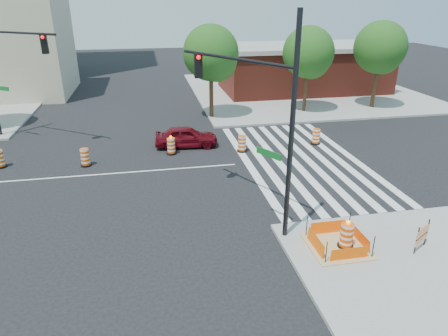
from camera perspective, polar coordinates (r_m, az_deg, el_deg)
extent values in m
plane|color=black|center=(22.58, -16.10, -0.80)|extent=(120.00, 120.00, 0.00)
cube|color=gray|center=(42.60, 11.00, 10.84)|extent=(22.00, 22.00, 0.15)
cube|color=silver|center=(23.10, 3.47, 0.67)|extent=(0.45, 13.50, 0.01)
cube|color=silver|center=(23.33, 5.61, 0.83)|extent=(0.45, 13.50, 0.01)
cube|color=silver|center=(23.59, 7.71, 0.98)|extent=(0.45, 13.50, 0.01)
cube|color=silver|center=(23.88, 9.76, 1.13)|extent=(0.45, 13.50, 0.01)
cube|color=silver|center=(24.20, 11.76, 1.28)|extent=(0.45, 13.50, 0.01)
cube|color=silver|center=(24.55, 13.70, 1.41)|extent=(0.45, 13.50, 0.01)
cube|color=silver|center=(24.93, 15.59, 1.55)|extent=(0.45, 13.50, 0.01)
cube|color=silver|center=(25.33, 17.42, 1.67)|extent=(0.45, 13.50, 0.01)
cube|color=silver|center=(22.58, -16.10, -0.79)|extent=(14.00, 0.12, 0.01)
cube|color=tan|center=(15.94, 15.88, -10.64)|extent=(2.20, 2.20, 0.05)
cube|color=#FF5905|center=(15.16, 17.48, -11.65)|extent=(1.44, 0.02, 0.55)
cube|color=#FF5905|center=(16.48, 14.62, -8.26)|extent=(1.44, 0.02, 0.55)
cube|color=#FF5905|center=(15.45, 12.94, -10.37)|extent=(0.02, 1.44, 0.55)
cube|color=#FF5905|center=(16.21, 18.87, -9.40)|extent=(0.02, 1.44, 0.55)
cylinder|color=black|center=(14.69, 14.39, -11.65)|extent=(0.04, 0.04, 0.90)
cylinder|color=black|center=(15.48, 20.55, -10.54)|extent=(0.04, 0.04, 0.90)
cylinder|color=black|center=(16.05, 11.74, -8.14)|extent=(0.04, 0.04, 0.90)
cylinder|color=black|center=(16.78, 17.48, -7.33)|extent=(0.04, 0.04, 0.90)
cube|color=maroon|center=(42.24, 11.21, 13.52)|extent=(16.00, 8.00, 4.20)
cube|color=gray|center=(41.93, 11.46, 16.62)|extent=(16.50, 8.50, 0.40)
imported|color=#5C0711|center=(25.62, -5.42, 4.49)|extent=(4.06, 1.85, 1.35)
cylinder|color=black|center=(14.45, 9.63, 4.81)|extent=(0.19, 0.19, 8.38)
cylinder|color=black|center=(16.05, 1.25, 15.39)|extent=(3.27, 5.49, 0.13)
cube|color=black|center=(17.79, -3.70, 14.40)|extent=(0.34, 0.29, 1.05)
sphere|color=#FF0C0C|center=(17.57, -3.65, 15.49)|extent=(0.19, 0.19, 0.19)
cube|color=#0C591E|center=(15.44, 6.39, 2.07)|extent=(0.67, 1.11, 0.26)
cylinder|color=black|center=(27.83, -27.78, 16.74)|extent=(5.39, 3.95, 0.13)
cube|color=black|center=(26.12, -24.29, 15.85)|extent=(0.35, 0.31, 1.09)
sphere|color=#FF0C0C|center=(25.92, -24.51, 16.64)|extent=(0.20, 0.20, 0.20)
cube|color=#0C591E|center=(29.99, -29.18, 9.90)|extent=(1.09, 0.80, 0.27)
cylinder|color=black|center=(15.95, 16.90, -10.64)|extent=(0.59, 0.59, 0.10)
cylinder|color=#E64F04|center=(15.69, 17.11, -9.13)|extent=(0.48, 0.48, 0.94)
sphere|color=#FF990C|center=(15.42, 17.34, -7.41)|extent=(0.16, 0.16, 0.16)
cube|color=#E64F04|center=(16.49, 26.55, -8.10)|extent=(0.84, 0.52, 0.31)
cube|color=#E64F04|center=(16.66, 26.33, -9.15)|extent=(0.84, 0.52, 0.25)
cylinder|color=black|center=(16.24, 25.81, -9.34)|extent=(0.04, 0.04, 1.11)
cylinder|color=black|center=(16.95, 26.99, -8.20)|extent=(0.04, 0.04, 1.11)
cylinder|color=#382314|center=(31.58, -1.83, 11.08)|extent=(0.32, 0.32, 4.48)
sphere|color=#224E16|center=(31.12, -1.90, 16.12)|extent=(4.20, 4.20, 4.20)
sphere|color=#224E16|center=(31.59, -1.04, 14.95)|extent=(3.08, 3.08, 3.08)
sphere|color=#224E16|center=(30.91, -2.59, 15.28)|extent=(2.80, 2.80, 2.80)
cylinder|color=#382314|center=(33.93, 11.58, 11.35)|extent=(0.28, 0.28, 4.34)
sphere|color=#224E16|center=(33.51, 11.96, 15.89)|extent=(4.07, 4.07, 4.07)
sphere|color=#224E16|center=(34.01, 12.41, 14.79)|extent=(2.98, 2.98, 2.98)
sphere|color=#224E16|center=(33.26, 11.44, 15.17)|extent=(2.71, 2.71, 2.71)
cylinder|color=#382314|center=(36.86, 20.78, 11.41)|extent=(0.34, 0.34, 4.54)
sphere|color=#224E16|center=(36.46, 21.43, 15.76)|extent=(4.25, 4.25, 4.25)
sphere|color=#224E16|center=(37.08, 21.72, 14.70)|extent=(3.12, 3.12, 3.12)
sphere|color=#224E16|center=(36.11, 20.91, 15.08)|extent=(2.84, 2.84, 2.84)
cylinder|color=black|center=(25.80, -29.21, 0.20)|extent=(0.60, 0.60, 0.10)
cylinder|color=black|center=(24.04, -19.08, 0.42)|extent=(0.60, 0.60, 0.10)
cylinder|color=#E64F04|center=(23.87, -19.23, 1.53)|extent=(0.48, 0.48, 0.95)
cylinder|color=black|center=(24.67, -7.50, 2.11)|extent=(0.60, 0.60, 0.10)
cylinder|color=#E64F04|center=(24.50, -7.56, 3.20)|extent=(0.48, 0.48, 0.95)
sphere|color=#FF990C|center=(24.32, -7.63, 4.42)|extent=(0.16, 0.16, 0.16)
cylinder|color=black|center=(24.86, 2.57, 2.46)|extent=(0.60, 0.60, 0.10)
cylinder|color=#E64F04|center=(24.69, 2.59, 3.55)|extent=(0.48, 0.48, 0.95)
cylinder|color=black|center=(26.86, 12.93, 3.47)|extent=(0.60, 0.60, 0.10)
cylinder|color=#E64F04|center=(26.70, 13.02, 4.48)|extent=(0.48, 0.48, 0.95)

